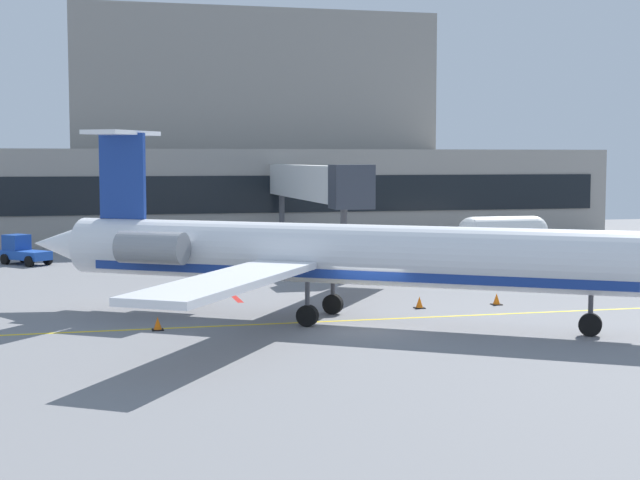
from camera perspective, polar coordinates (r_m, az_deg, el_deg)
ground at (r=39.26m, az=2.88°, el=-5.39°), size 120.00×120.00×0.11m
terminal_building at (r=86.26m, az=-8.17°, el=4.90°), size 79.80×16.97×20.12m
jet_bridge_west at (r=66.52m, az=-0.41°, el=3.39°), size 2.40×23.11×6.58m
regional_jet at (r=40.68m, az=0.98°, el=-0.87°), size 27.38×23.16×8.22m
baggage_tug at (r=65.63m, az=-17.32°, el=-0.63°), size 3.41×3.56×1.93m
pushback_tractor at (r=61.32m, az=16.75°, el=-1.03°), size 3.47×3.33×1.79m
fuel_tank at (r=74.40m, az=10.87°, el=0.55°), size 7.32×2.20×2.52m
safety_cone_alpha at (r=39.39m, az=-9.67°, el=-4.98°), size 0.47×0.47×0.55m
safety_cone_bravo at (r=46.25m, az=10.50°, el=-3.52°), size 0.47×0.47×0.55m
safety_cone_charlie at (r=44.68m, az=5.96°, el=-3.76°), size 0.47×0.47×0.55m
safety_cone_delta at (r=47.32m, az=-10.62°, el=-3.34°), size 0.47×0.47×0.55m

